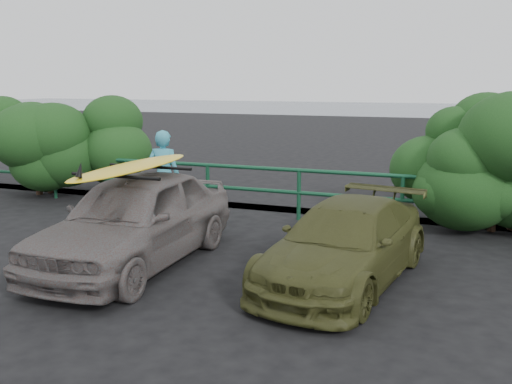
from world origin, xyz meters
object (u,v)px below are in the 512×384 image
olive_vehicle (345,243)px  surfboard (133,167)px  guardrail (252,191)px  sedan (135,219)px  man (164,176)px

olive_vehicle → surfboard: surfboard is taller
guardrail → sedan: sedan is taller
guardrail → man: 1.81m
guardrail → surfboard: 3.74m
guardrail → man: man is taller
olive_vehicle → surfboard: (-3.09, -0.38, 0.94)m
guardrail → olive_vehicle: bearing=-50.6°
sedan → olive_vehicle: bearing=5.8°
olive_vehicle → man: 4.69m
sedan → man: 2.81m
sedan → surfboard: size_ratio=1.36×
olive_vehicle → guardrail: bearing=137.9°
sedan → surfboard: surfboard is taller
guardrail → man: bearing=-146.5°
sedan → olive_vehicle: size_ratio=1.09×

